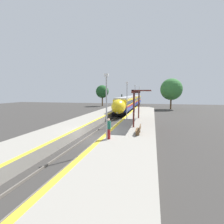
# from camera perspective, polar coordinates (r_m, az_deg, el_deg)

# --- Properties ---
(ground_plane) EXTENTS (120.00, 120.00, 0.00)m
(ground_plane) POSITION_cam_1_polar(r_m,az_deg,el_deg) (19.26, -6.21, -8.66)
(ground_plane) COLOR #383533
(rail_left) EXTENTS (0.08, 90.00, 0.15)m
(rail_left) POSITION_cam_1_polar(r_m,az_deg,el_deg) (19.49, -8.23, -8.28)
(rail_left) COLOR slate
(rail_left) RESTS_ON ground_plane
(rail_right) EXTENTS (0.08, 90.00, 0.15)m
(rail_right) POSITION_cam_1_polar(r_m,az_deg,el_deg) (19.02, -4.14, -8.60)
(rail_right) COLOR slate
(rail_right) RESTS_ON ground_plane
(train) EXTENTS (2.79, 41.90, 3.88)m
(train) POSITION_cam_1_polar(r_m,az_deg,el_deg) (51.50, 6.23, 3.34)
(train) COLOR black
(train) RESTS_ON ground_plane
(platform_right) EXTENTS (4.87, 64.00, 0.96)m
(platform_right) POSITION_cam_1_polar(r_m,az_deg,el_deg) (18.22, 6.23, -7.98)
(platform_right) COLOR gray
(platform_right) RESTS_ON ground_plane
(platform_left) EXTENTS (4.14, 64.00, 0.96)m
(platform_left) POSITION_cam_1_polar(r_m,az_deg,el_deg) (20.67, -16.18, -6.46)
(platform_left) COLOR gray
(platform_left) RESTS_ON ground_plane
(platform_bench) EXTENTS (0.44, 1.75, 0.89)m
(platform_bench) POSITION_cam_1_polar(r_m,az_deg,el_deg) (17.30, 8.80, -5.55)
(platform_bench) COLOR brown
(platform_bench) RESTS_ON platform_right
(person_waiting) EXTENTS (0.36, 0.24, 1.81)m
(person_waiting) POSITION_cam_1_polar(r_m,az_deg,el_deg) (15.20, -1.12, -5.32)
(person_waiting) COLOR maroon
(person_waiting) RESTS_ON platform_right
(railway_signal) EXTENTS (0.28, 0.28, 4.43)m
(railway_signal) POSITION_cam_1_polar(r_m,az_deg,el_deg) (49.14, 3.21, 3.77)
(railway_signal) COLOR #59595E
(railway_signal) RESTS_ON ground_plane
(lamppost_near) EXTENTS (0.36, 0.20, 5.57)m
(lamppost_near) POSITION_cam_1_polar(r_m,az_deg,el_deg) (14.54, -1.80, 2.99)
(lamppost_near) COLOR #9E9EA3
(lamppost_near) RESTS_ON platform_right
(lamppost_mid) EXTENTS (0.36, 0.20, 5.57)m
(lamppost_mid) POSITION_cam_1_polar(r_m,az_deg,el_deg) (26.04, 4.90, 4.51)
(lamppost_mid) COLOR #9E9EA3
(lamppost_mid) RESTS_ON platform_right
(lamppost_far) EXTENTS (0.36, 0.20, 5.57)m
(lamppost_far) POSITION_cam_1_polar(r_m,az_deg,el_deg) (37.68, 7.49, 5.08)
(lamppost_far) COLOR #9E9EA3
(lamppost_far) RESTS_ON platform_right
(lamppost_farthest) EXTENTS (0.36, 0.20, 5.57)m
(lamppost_farthest) POSITION_cam_1_polar(r_m,az_deg,el_deg) (49.37, 8.86, 5.37)
(lamppost_farthest) COLOR #9E9EA3
(lamppost_farthest) RESTS_ON platform_right
(station_canopy) EXTENTS (2.02, 10.35, 4.32)m
(station_canopy) POSITION_cam_1_polar(r_m,az_deg,el_deg) (23.88, 9.48, 6.26)
(station_canopy) COLOR #511E19
(station_canopy) RESTS_ON platform_right
(background_tree_left) EXTENTS (4.61, 4.61, 7.56)m
(background_tree_left) POSITION_cam_1_polar(r_m,az_deg,el_deg) (63.53, -3.19, 6.66)
(background_tree_left) COLOR brown
(background_tree_left) RESTS_ON ground_plane
(background_tree_right) EXTENTS (6.28, 6.28, 9.01)m
(background_tree_right) POSITION_cam_1_polar(r_m,az_deg,el_deg) (54.12, 18.80, 7.03)
(background_tree_right) COLOR brown
(background_tree_right) RESTS_ON ground_plane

